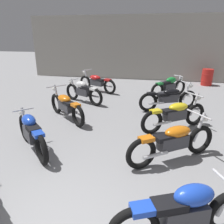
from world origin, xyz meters
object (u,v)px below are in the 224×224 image
Objects in this scene: oil_drum at (207,77)px; motorcycle_right_row_4 at (169,86)px; motorcycle_left_row_2 at (66,105)px; motorcycle_right_row_0 at (185,213)px; motorcycle_left_row_1 at (31,132)px; motorcycle_right_row_2 at (175,114)px; motorcycle_right_row_1 at (173,141)px; motorcycle_left_row_4 at (97,82)px; motorcycle_right_row_3 at (169,98)px; motorcycle_left_row_3 at (83,91)px.

motorcycle_right_row_4 is at bearing -126.60° from oil_drum.
motorcycle_left_row_2 is 4.91m from motorcycle_right_row_0.
motorcycle_left_row_1 is at bearing -88.85° from motorcycle_left_row_2.
motorcycle_right_row_2 reaches higher than motorcycle_right_row_0.
motorcycle_right_row_1 is at bearing 4.34° from motorcycle_left_row_1.
motorcycle_left_row_2 is 0.86× the size of motorcycle_left_row_4.
oil_drum is at bearing 57.13° from motorcycle_left_row_1.
motorcycle_left_row_2 is 3.55m from motorcycle_right_row_3.
motorcycle_left_row_4 is at bearing 120.58° from motorcycle_right_row_1.
motorcycle_left_row_4 is (-0.02, 3.58, 0.00)m from motorcycle_left_row_2.
motorcycle_left_row_1 is 0.83× the size of motorcycle_right_row_1.
motorcycle_right_row_0 is at bearing -91.59° from motorcycle_right_row_2.
motorcycle_left_row_2 is at bearing -89.70° from motorcycle_left_row_4.
motorcycle_right_row_1 is 5.13m from motorcycle_right_row_4.
motorcycle_right_row_4 is 1.78× the size of oil_drum.
motorcycle_right_row_2 is 3.46m from motorcycle_right_row_4.
motorcycle_right_row_2 reaches higher than motorcycle_left_row_3.
motorcycle_right_row_2 is (3.30, -3.69, 0.00)m from motorcycle_left_row_4.
motorcycle_left_row_3 is (-0.06, 1.79, 0.01)m from motorcycle_left_row_2.
motorcycle_right_row_3 is at bearing 93.78° from motorcycle_right_row_2.
motorcycle_right_row_0 is 1.00× the size of motorcycle_right_row_1.
motorcycle_left_row_4 is (-0.06, 5.60, -0.01)m from motorcycle_left_row_1.
motorcycle_right_row_4 is at bearing 45.94° from motorcycle_left_row_2.
motorcycle_right_row_0 is 1.22× the size of motorcycle_right_row_4.
motorcycle_left_row_2 is (-0.04, 2.01, -0.01)m from motorcycle_left_row_1.
motorcycle_left_row_2 is 0.95× the size of motorcycle_left_row_3.
motorcycle_right_row_0 is at bearing -102.02° from oil_drum.
motorcycle_right_row_0 is at bearing -28.64° from motorcycle_left_row_1.
motorcycle_right_row_3 is at bearing 90.12° from motorcycle_right_row_0.
oil_drum is at bearing 72.20° from motorcycle_right_row_2.
oil_drum is at bearing 74.88° from motorcycle_right_row_1.
motorcycle_right_row_0 is 7.09m from motorcycle_right_row_4.
motorcycle_right_row_0 is 5.31m from motorcycle_right_row_3.
motorcycle_right_row_1 is at bearing 91.02° from motorcycle_right_row_0.
motorcycle_right_row_2 is 6.51m from oil_drum.
motorcycle_right_row_3 reaches higher than motorcycle_left_row_3.
motorcycle_right_row_0 is 3.63m from motorcycle_right_row_2.
motorcycle_right_row_2 is (3.25, 1.91, -0.01)m from motorcycle_left_row_1.
motorcycle_right_row_1 is at bearing -59.42° from motorcycle_left_row_4.
motorcycle_right_row_1 is 0.91× the size of motorcycle_right_row_3.
motorcycle_right_row_1 is 3.36m from motorcycle_right_row_3.
motorcycle_left_row_2 reaches higher than motorcycle_right_row_4.
motorcycle_right_row_1 is (3.15, -1.78, 0.00)m from motorcycle_left_row_2.
motorcycle_left_row_2 is at bearing 178.10° from motorcycle_right_row_2.
motorcycle_right_row_4 is at bearing -4.08° from motorcycle_left_row_4.
motorcycle_left_row_4 reaches higher than motorcycle_right_row_4.
motorcycle_right_row_3 is (-0.01, 5.31, -0.01)m from motorcycle_right_row_0.
motorcycle_right_row_0 is (3.24, -5.52, 0.00)m from motorcycle_left_row_3.
motorcycle_left_row_2 reaches higher than oil_drum.
motorcycle_left_row_3 is 0.98× the size of motorcycle_right_row_0.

